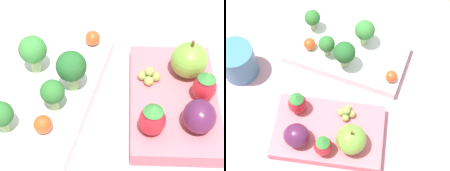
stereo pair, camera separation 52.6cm
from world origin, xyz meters
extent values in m
plane|color=#C6939E|center=(0.00, 0.00, 0.00)|extent=(4.00, 4.00, 0.00)
cube|color=white|center=(0.00, 0.08, 0.01)|extent=(0.24, 0.15, 0.02)
cube|color=#DB6670|center=(0.00, -0.08, 0.01)|extent=(0.20, 0.13, 0.02)
cylinder|color=#93B770|center=(-0.08, 0.12, 0.03)|extent=(0.01, 0.01, 0.02)
sphere|color=#2D702D|center=(-0.08, 0.12, 0.05)|extent=(0.03, 0.03, 0.03)
cylinder|color=#93B770|center=(0.03, 0.11, 0.03)|extent=(0.01, 0.01, 0.02)
sphere|color=#388438|center=(0.03, 0.11, 0.06)|extent=(0.04, 0.04, 0.04)
cylinder|color=#93B770|center=(-0.04, 0.07, 0.03)|extent=(0.01, 0.01, 0.02)
sphere|color=#2D702D|center=(-0.04, 0.07, 0.05)|extent=(0.03, 0.03, 0.03)
cylinder|color=#93B770|center=(0.00, 0.05, 0.03)|extent=(0.02, 0.02, 0.02)
sphere|color=#236028|center=(0.00, 0.05, 0.06)|extent=(0.04, 0.04, 0.04)
sphere|color=#DB4C1E|center=(-0.07, 0.08, 0.03)|extent=(0.02, 0.02, 0.02)
sphere|color=#DB4C1E|center=(0.09, 0.04, 0.03)|extent=(0.02, 0.02, 0.02)
sphere|color=#70A838|center=(0.04, -0.10, 0.05)|extent=(0.05, 0.05, 0.05)
cylinder|color=brown|center=(0.04, -0.10, 0.08)|extent=(0.00, 0.00, 0.01)
ellipsoid|color=red|center=(-0.06, -0.05, 0.04)|extent=(0.03, 0.03, 0.04)
cone|color=#388438|center=(-0.06, -0.05, 0.07)|extent=(0.02, 0.02, 0.01)
ellipsoid|color=red|center=(0.00, -0.12, 0.04)|extent=(0.03, 0.03, 0.04)
cone|color=#388438|center=(0.00, -0.12, 0.06)|extent=(0.02, 0.02, 0.01)
ellipsoid|color=#511E42|center=(-0.05, -0.11, 0.04)|extent=(0.04, 0.04, 0.04)
sphere|color=#8EA84C|center=(0.03, -0.05, 0.03)|extent=(0.01, 0.01, 0.01)
sphere|color=#8EA84C|center=(0.02, -0.04, 0.03)|extent=(0.01, 0.01, 0.01)
sphere|color=#8EA84C|center=(0.02, -0.05, 0.03)|extent=(0.01, 0.01, 0.01)
sphere|color=#8EA84C|center=(0.02, -0.06, 0.03)|extent=(0.01, 0.01, 0.01)
sphere|color=#8EA84C|center=(0.02, -0.05, 0.04)|extent=(0.01, 0.01, 0.01)
camera|label=1|loc=(-0.33, -0.04, 0.40)|focal=60.00mm
camera|label=2|loc=(0.07, -0.31, 0.62)|focal=60.00mm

